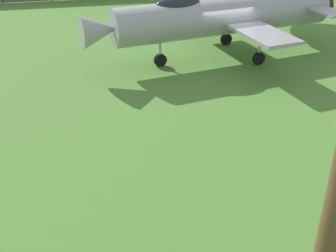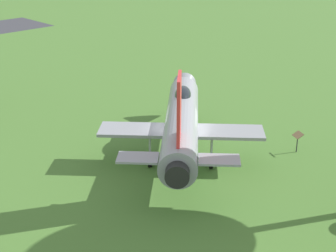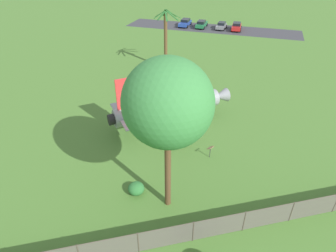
{
  "view_description": "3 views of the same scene",
  "coord_description": "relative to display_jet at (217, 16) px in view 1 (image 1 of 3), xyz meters",
  "views": [
    {
      "loc": [
        20.39,
        -5.42,
        7.63
      ],
      "look_at": [
        9.33,
        -3.93,
        1.5
      ],
      "focal_mm": 48.07,
      "sensor_mm": 36.0,
      "label": 1
    },
    {
      "loc": [
        -6.66,
        22.76,
        11.62
      ],
      "look_at": [
        0.48,
        0.79,
        2.1
      ],
      "focal_mm": 52.85,
      "sensor_mm": 36.0,
      "label": 2
    },
    {
      "loc": [
        -24.4,
        4.04,
        15.58
      ],
      "look_at": [
        -4.13,
        0.69,
        2.5
      ],
      "focal_mm": 30.71,
      "sensor_mm": 36.0,
      "label": 3
    }
  ],
  "objects": [
    {
      "name": "ground_plane",
      "position": [
        -0.09,
        0.36,
        -2.07
      ],
      "size": [
        200.0,
        200.0,
        0.0
      ],
      "primitive_type": "plane",
      "color": "#47722D"
    },
    {
      "name": "display_jet",
      "position": [
        0.0,
        0.0,
        0.0
      ],
      "size": [
        8.56,
        12.67,
        5.78
      ],
      "rotation": [
        0.0,
        0.0,
        4.97
      ],
      "color": "gray",
      "rests_on": "ground_plane"
    },
    {
      "name": "shrub_near_fence",
      "position": [
        -9.07,
        4.21,
        -1.62
      ],
      "size": [
        1.21,
        1.2,
        0.9
      ],
      "color": "#2D7033",
      "rests_on": "ground_plane"
    },
    {
      "name": "info_plaque",
      "position": [
        -5.88,
        -2.32,
        -1.21
      ],
      "size": [
        0.67,
        0.72,
        1.14
      ],
      "color": "#333333",
      "rests_on": "ground_plane"
    }
  ]
}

